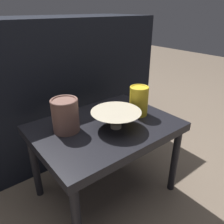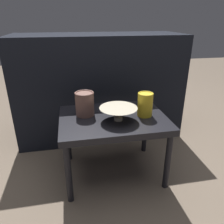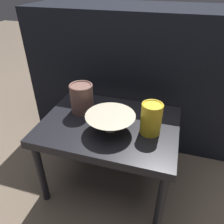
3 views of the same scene
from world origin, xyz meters
name	(u,v)px [view 2 (image 2 of 3)]	position (x,y,z in m)	size (l,w,h in m)	color
ground_plane	(113,171)	(0.00, 0.00, 0.00)	(8.00, 8.00, 0.00)	#6B5B4C
table	(113,124)	(0.00, 0.00, 0.37)	(0.66, 0.49, 0.42)	black
couch_backdrop	(99,87)	(0.00, 0.61, 0.43)	(1.37, 0.50, 0.86)	black
bowl	(118,113)	(0.02, -0.05, 0.47)	(0.23, 0.23, 0.08)	#B2A88E
vase_textured_left	(85,103)	(-0.17, 0.06, 0.50)	(0.12, 0.12, 0.15)	brown
vase_colorful_right	(145,104)	(0.20, -0.02, 0.49)	(0.09, 0.09, 0.15)	gold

